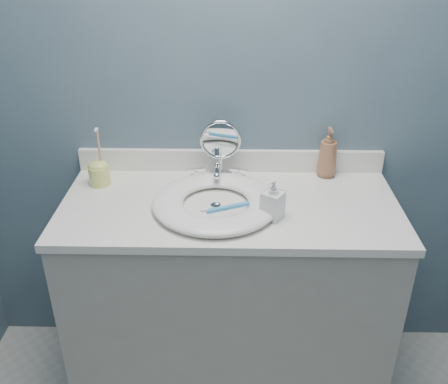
{
  "coord_description": "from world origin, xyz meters",
  "views": [
    {
      "loc": [
        0.01,
        -0.59,
        1.77
      ],
      "look_at": [
        -0.02,
        0.94,
        0.94
      ],
      "focal_mm": 40.0,
      "sensor_mm": 36.0,
      "label": 1
    }
  ],
  "objects_px": {
    "toothbrush_holder": "(99,172)",
    "makeup_mirror": "(221,146)",
    "soap_bottle_clear": "(273,199)",
    "soap_bottle_amber": "(328,152)"
  },
  "relations": [
    {
      "from": "soap_bottle_clear",
      "to": "makeup_mirror",
      "type": "bearing_deg",
      "value": 153.76
    },
    {
      "from": "soap_bottle_amber",
      "to": "toothbrush_holder",
      "type": "bearing_deg",
      "value": -175.51
    },
    {
      "from": "makeup_mirror",
      "to": "soap_bottle_amber",
      "type": "xyz_separation_m",
      "value": [
        0.42,
        0.02,
        -0.03
      ]
    },
    {
      "from": "soap_bottle_amber",
      "to": "makeup_mirror",
      "type": "bearing_deg",
      "value": -179.3
    },
    {
      "from": "soap_bottle_clear",
      "to": "toothbrush_holder",
      "type": "height_order",
      "value": "toothbrush_holder"
    },
    {
      "from": "makeup_mirror",
      "to": "soap_bottle_clear",
      "type": "height_order",
      "value": "makeup_mirror"
    },
    {
      "from": "toothbrush_holder",
      "to": "makeup_mirror",
      "type": "bearing_deg",
      "value": 9.36
    },
    {
      "from": "soap_bottle_amber",
      "to": "soap_bottle_clear",
      "type": "distance_m",
      "value": 0.4
    },
    {
      "from": "makeup_mirror",
      "to": "soap_bottle_amber",
      "type": "relative_size",
      "value": 1.18
    },
    {
      "from": "makeup_mirror",
      "to": "toothbrush_holder",
      "type": "bearing_deg",
      "value": -172.53
    }
  ]
}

